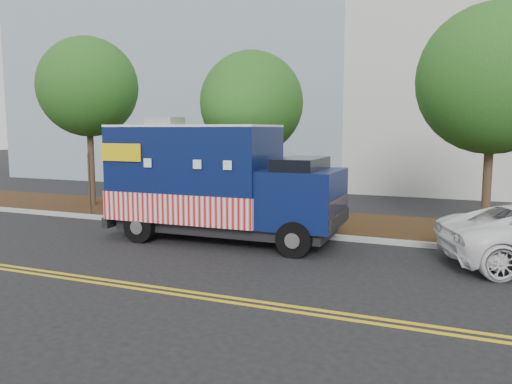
% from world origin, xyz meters
% --- Properties ---
extents(ground, '(120.00, 120.00, 0.00)m').
position_xyz_m(ground, '(0.00, 0.00, 0.00)').
color(ground, black).
rests_on(ground, ground).
extents(curb, '(120.00, 0.18, 0.15)m').
position_xyz_m(curb, '(0.00, 1.40, 0.07)').
color(curb, '#9E9E99').
rests_on(curb, ground).
extents(mulch_strip, '(120.00, 4.00, 0.15)m').
position_xyz_m(mulch_strip, '(0.00, 3.50, 0.07)').
color(mulch_strip, black).
rests_on(mulch_strip, ground).
extents(centerline_near, '(120.00, 0.10, 0.01)m').
position_xyz_m(centerline_near, '(0.00, -4.45, 0.01)').
color(centerline_near, gold).
rests_on(centerline_near, ground).
extents(centerline_far, '(120.00, 0.10, 0.01)m').
position_xyz_m(centerline_far, '(0.00, -4.70, 0.01)').
color(centerline_far, gold).
rests_on(centerline_far, ground).
extents(tree_a, '(3.98, 3.98, 6.94)m').
position_xyz_m(tree_a, '(-6.43, 3.34, 4.94)').
color(tree_a, '#38281C').
rests_on(tree_a, ground).
extents(tree_b, '(3.67, 3.67, 6.03)m').
position_xyz_m(tree_b, '(0.60, 3.61, 4.18)').
color(tree_b, '#38281C').
rests_on(tree_b, ground).
extents(tree_c, '(4.37, 4.37, 6.90)m').
position_xyz_m(tree_c, '(8.35, 3.37, 4.71)').
color(tree_c, '#38281C').
rests_on(tree_c, ground).
extents(sign_post, '(0.06, 0.06, 2.40)m').
position_xyz_m(sign_post, '(-5.06, 1.61, 1.20)').
color(sign_post, '#473828').
rests_on(sign_post, ground).
extents(food_truck, '(6.94, 2.74, 3.63)m').
position_xyz_m(food_truck, '(0.89, 0.07, 1.64)').
color(food_truck, black).
rests_on(food_truck, ground).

